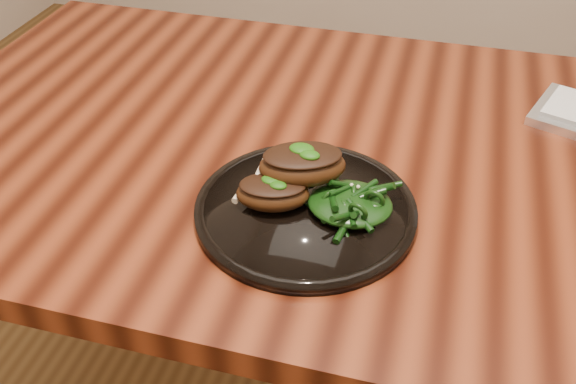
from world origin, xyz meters
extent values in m
cube|color=black|center=(0.00, 0.00, 0.73)|extent=(1.60, 0.80, 0.04)
cylinder|color=#39190C|center=(-0.74, 0.34, 0.35)|extent=(0.06, 0.06, 0.71)
cylinder|color=black|center=(-0.13, -0.17, 0.76)|extent=(0.28, 0.28, 0.02)
torus|color=black|center=(-0.13, -0.17, 0.76)|extent=(0.28, 0.28, 0.01)
cylinder|color=black|center=(-0.13, -0.17, 0.76)|extent=(0.19, 0.19, 0.00)
ellipsoid|color=#3A1D0B|center=(-0.17, -0.18, 0.78)|extent=(0.10, 0.08, 0.04)
ellipsoid|color=black|center=(-0.17, -0.18, 0.80)|extent=(0.09, 0.07, 0.01)
cylinder|color=beige|center=(-0.21, -0.17, 0.78)|extent=(0.01, 0.05, 0.01)
ellipsoid|color=#104207|center=(-0.17, -0.18, 0.80)|extent=(0.03, 0.02, 0.01)
ellipsoid|color=#3A1D0B|center=(-0.14, -0.14, 0.81)|extent=(0.13, 0.11, 0.04)
ellipsoid|color=black|center=(-0.14, -0.14, 0.82)|extent=(0.12, 0.09, 0.01)
cylinder|color=beige|center=(-0.19, -0.14, 0.80)|extent=(0.01, 0.05, 0.01)
ellipsoid|color=#104207|center=(-0.14, -0.14, 0.83)|extent=(0.03, 0.02, 0.01)
ellipsoid|color=#104207|center=(-0.16, -0.11, 0.77)|extent=(0.07, 0.05, 0.00)
ellipsoid|color=black|center=(-0.07, -0.16, 0.78)|extent=(0.11, 0.09, 0.02)
camera|label=1|loc=(0.01, -0.79, 1.29)|focal=40.00mm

